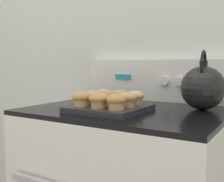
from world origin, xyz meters
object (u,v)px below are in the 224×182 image
object	(u,v)px
muffin_r1_c1	(110,98)
muffin_r2_c0	(104,95)
muffin_pan	(109,108)
muffin_r2_c1	(120,96)
muffin_r2_c2	(136,97)
tea_kettle	(203,87)
muffin_r1_c0	(93,97)
muffin_r0_c0	(81,99)
muffin_r0_c1	(98,100)
muffin_r0_c2	(116,101)
muffin_r1_c2	(127,99)

from	to	relation	value
muffin_r1_c1	muffin_r2_c0	xyz separation A→B (m)	(-0.08, 0.08, 0.00)
muffin_pan	muffin_r1_c1	size ratio (longest dim) A/B	3.79
muffin_r2_c1	muffin_r2_c2	size ratio (longest dim) A/B	1.00
muffin_r2_c1	tea_kettle	world-z (taller)	tea_kettle
muffin_r1_c0	muffin_r2_c1	bearing A→B (deg)	45.90
tea_kettle	muffin_r2_c2	bearing A→B (deg)	-144.82
tea_kettle	muffin_r0_c0	bearing A→B (deg)	-140.58
muffin_r0_c1	muffin_r0_c2	bearing A→B (deg)	2.53
muffin_pan	muffin_r2_c2	distance (m)	0.11
muffin_r2_c2	muffin_r1_c0	bearing A→B (deg)	-152.45
muffin_r1_c2	muffin_r2_c1	distance (m)	0.11
muffin_r2_c1	muffin_r2_c2	bearing A→B (deg)	-1.10
muffin_r0_c1	tea_kettle	size ratio (longest dim) A/B	0.30
muffin_r2_c0	muffin_r2_c2	bearing A→B (deg)	-0.80
muffin_r0_c0	muffin_r2_c2	xyz separation A→B (m)	(0.15, 0.15, 0.00)
muffin_r0_c1	muffin_r1_c2	size ratio (longest dim) A/B	1.00
muffin_pan	muffin_r2_c1	bearing A→B (deg)	88.96
muffin_pan	muffin_r2_c0	distance (m)	0.12
muffin_r0_c1	muffin_r2_c0	xyz separation A→B (m)	(-0.08, 0.16, 0.00)
muffin_r1_c2	muffin_r0_c0	bearing A→B (deg)	-154.00
muffin_r0_c1	muffin_r0_c2	size ratio (longest dim) A/B	1.00
muffin_r0_c1	muffin_r2_c0	distance (m)	0.17
muffin_r0_c1	tea_kettle	xyz separation A→B (m)	(0.29, 0.31, 0.04)
muffin_r2_c1	muffin_r1_c0	bearing A→B (deg)	-134.10
muffin_r1_c0	tea_kettle	size ratio (longest dim) A/B	0.30
muffin_r1_c0	tea_kettle	bearing A→B (deg)	32.26
muffin_r1_c1	muffin_r2_c1	bearing A→B (deg)	89.44
muffin_r2_c0	muffin_r2_c2	world-z (taller)	same
muffin_r0_c0	muffin_r2_c1	world-z (taller)	same
muffin_r0_c2	muffin_r1_c1	distance (m)	0.11
muffin_r2_c0	muffin_r1_c2	bearing A→B (deg)	-26.51
muffin_pan	muffin_r0_c1	distance (m)	0.09
muffin_r0_c0	muffin_r0_c2	world-z (taller)	same
muffin_r1_c2	muffin_r1_c1	bearing A→B (deg)	-179.47
muffin_r1_c1	muffin_r0_c2	bearing A→B (deg)	-45.61
muffin_r0_c0	muffin_r1_c1	distance (m)	0.11
muffin_r0_c0	muffin_r2_c1	bearing A→B (deg)	62.32
muffin_r0_c2	muffin_r1_c0	bearing A→B (deg)	153.71
muffin_pan	muffin_r0_c1	bearing A→B (deg)	-88.09
muffin_r0_c2	muffin_r1_c2	bearing A→B (deg)	88.55
muffin_r0_c2	tea_kettle	distance (m)	0.38
tea_kettle	muffin_r1_c2	bearing A→B (deg)	-133.28
muffin_r1_c0	tea_kettle	xyz separation A→B (m)	(0.37, 0.23, 0.04)
muffin_r2_c0	tea_kettle	size ratio (longest dim) A/B	0.30
muffin_r0_c1	muffin_r2_c0	world-z (taller)	same
muffin_r1_c2	muffin_r1_c0	bearing A→B (deg)	-178.96
muffin_r1_c0	muffin_r0_c0	bearing A→B (deg)	-92.58
muffin_r1_c1	muffin_r2_c1	distance (m)	0.08
muffin_r0_c2	muffin_r0_c1	bearing A→B (deg)	-177.47
muffin_r1_c0	muffin_r1_c1	distance (m)	0.07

